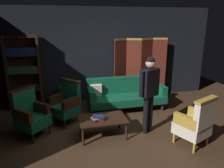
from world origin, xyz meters
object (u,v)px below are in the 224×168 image
standing_figure (149,88)px  coffee_table (102,120)px  book_red_leather (98,119)px  bookshelf (24,71)px  armchair_gilt_accent (195,123)px  folding_screen (140,68)px  velvet_couch (126,93)px  book_navy_cloth (98,117)px  armchair_wing_right (66,103)px  potted_plant (66,93)px  armchair_wing_left (30,114)px  book_tan_leather (98,118)px

standing_figure → coffee_table: bearing=177.5°
book_red_leather → coffee_table: bearing=31.6°
bookshelf → book_red_leather: bookshelf is taller
coffee_table → armchair_gilt_accent: size_ratio=0.96×
coffee_table → folding_screen: bearing=52.6°
velvet_couch → book_navy_cloth: 1.76m
armchair_wing_right → book_red_leather: bearing=-57.9°
folding_screen → armchair_wing_right: 2.71m
coffee_table → armchair_wing_right: armchair_wing_right is taller
velvet_couch → potted_plant: size_ratio=2.67×
bookshelf → potted_plant: bookshelf is taller
armchair_gilt_accent → book_navy_cloth: (-1.80, 0.71, 0.01)m
folding_screen → standing_figure: folding_screen is taller
armchair_wing_left → book_navy_cloth: 1.47m
velvet_couch → armchair_wing_right: size_ratio=2.04×
potted_plant → book_tan_leather: (0.58, -1.87, 0.01)m
armchair_wing_left → standing_figure: standing_figure is taller
potted_plant → velvet_couch: bearing=-15.7°
folding_screen → bookshelf: (-3.41, -0.05, 0.09)m
armchair_gilt_accent → book_tan_leather: armchair_gilt_accent is taller
folding_screen → potted_plant: size_ratio=2.39×
standing_figure → book_red_leather: standing_figure is taller
armchair_gilt_accent → armchair_wing_right: bearing=145.1°
armchair_wing_left → bookshelf: bearing=99.6°
folding_screen → bookshelf: 3.41m
folding_screen → book_tan_leather: size_ratio=7.36×
coffee_table → book_navy_cloth: bearing=-148.4°
potted_plant → book_red_leather: 1.96m
armchair_gilt_accent → armchair_wing_right: 2.93m
armchair_gilt_accent → armchair_wing_left: 3.40m
folding_screen → book_tan_leather: (-1.75, -2.21, -0.51)m
folding_screen → book_navy_cloth: 2.86m
velvet_couch → book_red_leather: size_ratio=9.03×
velvet_couch → armchair_wing_right: (-1.64, -0.45, 0.04)m
armchair_gilt_accent → folding_screen: bearing=91.0°
velvet_couch → standing_figure: bearing=-86.7°
velvet_couch → book_navy_cloth: size_ratio=9.35×
armchair_wing_left → book_red_leather: bearing=-19.6°
coffee_table → armchair_wing_left: bearing=163.9°
folding_screen → book_red_leather: folding_screen is taller
armchair_gilt_accent → armchair_wing_right: same height
coffee_table → armchair_wing_right: bearing=128.3°
bookshelf → armchair_wing_right: size_ratio=1.97×
potted_plant → book_red_leather: potted_plant is taller
book_red_leather → book_tan_leather: bearing=0.0°
bookshelf → book_red_leather: (1.67, -2.16, -0.64)m
bookshelf → book_navy_cloth: bookshelf is taller
book_red_leather → book_tan_leather: book_tan_leather is taller
armchair_gilt_accent → book_navy_cloth: size_ratio=4.59×
armchair_wing_left → book_navy_cloth: (1.38, -0.49, 0.01)m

